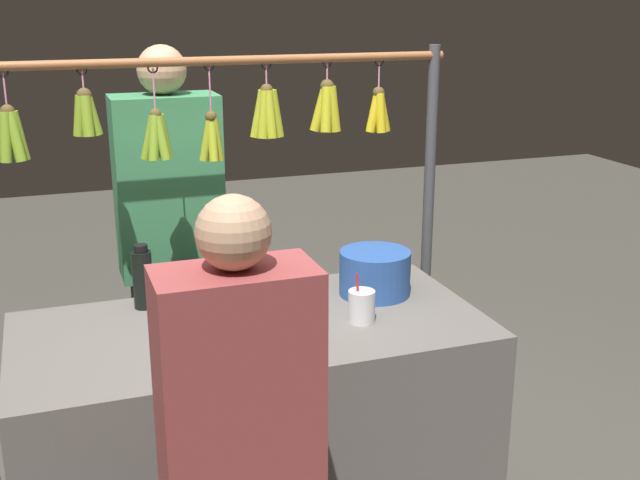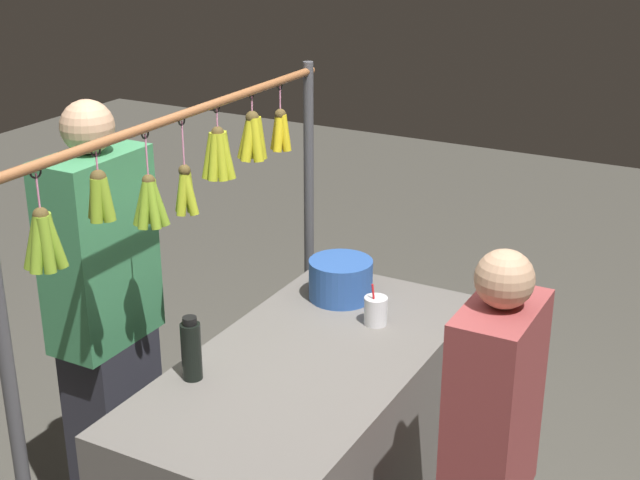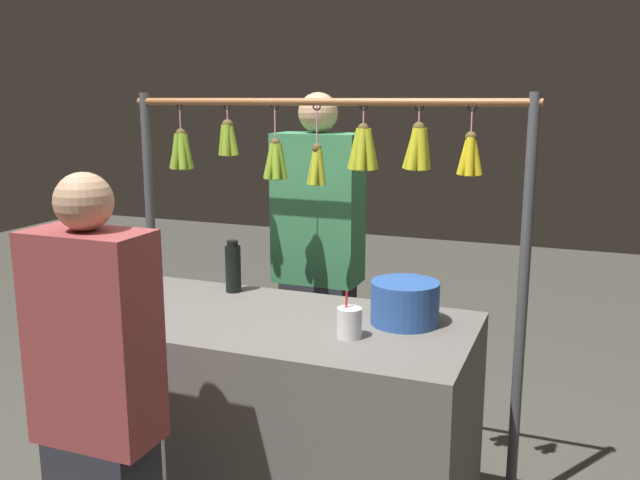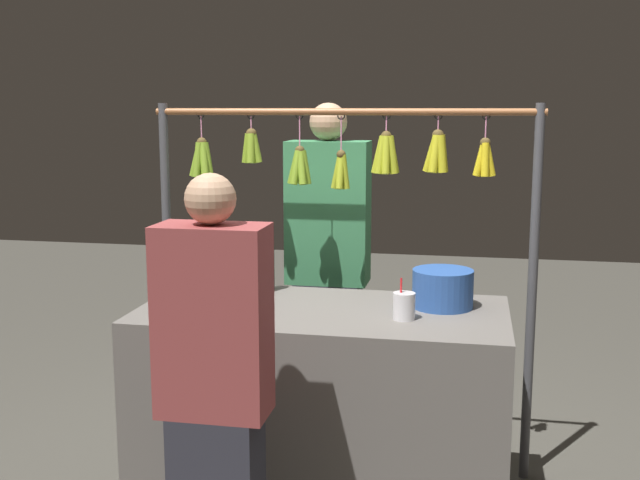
% 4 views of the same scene
% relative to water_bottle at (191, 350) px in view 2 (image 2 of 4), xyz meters
% --- Properties ---
extents(market_counter, '(1.52, 0.75, 0.90)m').
position_rel_water_bottle_xyz_m(market_counter, '(-0.31, 0.27, -0.56)').
color(market_counter, '#66605B').
rests_on(market_counter, ground).
extents(display_rack, '(1.81, 0.14, 1.75)m').
position_rel_water_bottle_xyz_m(display_rack, '(-0.31, -0.22, 0.27)').
color(display_rack, '#4C4C51').
rests_on(display_rack, ground).
extents(water_bottle, '(0.07, 0.07, 0.23)m').
position_rel_water_bottle_xyz_m(water_bottle, '(0.00, 0.00, 0.00)').
color(water_bottle, black).
rests_on(water_bottle, market_counter).
extents(blue_bucket, '(0.25, 0.25, 0.16)m').
position_rel_water_bottle_xyz_m(blue_bucket, '(-0.80, 0.14, -0.03)').
color(blue_bucket, '#2D56A6').
rests_on(blue_bucket, market_counter).
extents(drink_cup, '(0.09, 0.09, 0.17)m').
position_rel_water_bottle_xyz_m(drink_cup, '(-0.66, 0.36, -0.05)').
color(drink_cup, silver).
rests_on(drink_cup, market_counter).
extents(vendor_person, '(0.42, 0.23, 1.75)m').
position_rel_water_bottle_xyz_m(vendor_person, '(-0.18, -0.53, -0.14)').
color(vendor_person, '#2D2D38').
rests_on(vendor_person, ground).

